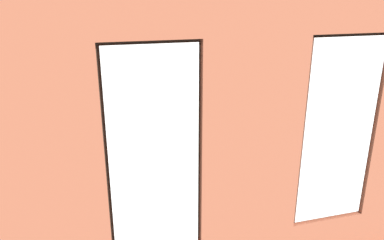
{
  "coord_description": "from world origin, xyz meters",
  "views": [
    {
      "loc": [
        1.51,
        5.86,
        3.12
      ],
      "look_at": [
        -0.04,
        0.4,
        1.15
      ],
      "focal_mm": 35.0,
      "sensor_mm": 36.0,
      "label": 1
    }
  ],
  "objects_px": {
    "couch_by_window": "(192,227)",
    "cup_ceramic": "(177,141)",
    "couch_left": "(300,141)",
    "remote_silver": "(187,143)",
    "papasan_chair": "(169,119)",
    "table_plant_small": "(193,141)",
    "media_console": "(14,184)",
    "tv_flatscreen": "(7,144)",
    "coffee_table": "(187,147)",
    "potted_plant_near_tv": "(44,199)",
    "potted_plant_foreground_right": "(46,126)",
    "potted_plant_beside_window_right": "(8,239)",
    "candle_jar": "(202,137)"
  },
  "relations": [
    {
      "from": "couch_by_window",
      "to": "cup_ceramic",
      "type": "bearing_deg",
      "value": -99.57
    },
    {
      "from": "couch_left",
      "to": "remote_silver",
      "type": "relative_size",
      "value": 10.45
    },
    {
      "from": "papasan_chair",
      "to": "remote_silver",
      "type": "bearing_deg",
      "value": 90.5
    },
    {
      "from": "table_plant_small",
      "to": "media_console",
      "type": "bearing_deg",
      "value": 7.62
    },
    {
      "from": "couch_left",
      "to": "tv_flatscreen",
      "type": "relative_size",
      "value": 1.6
    },
    {
      "from": "coffee_table",
      "to": "cup_ceramic",
      "type": "relative_size",
      "value": 14.14
    },
    {
      "from": "potted_plant_near_tv",
      "to": "potted_plant_foreground_right",
      "type": "height_order",
      "value": "potted_plant_near_tv"
    },
    {
      "from": "potted_plant_near_tv",
      "to": "potted_plant_beside_window_right",
      "type": "bearing_deg",
      "value": 73.89
    },
    {
      "from": "remote_silver",
      "to": "tv_flatscreen",
      "type": "distance_m",
      "value": 2.99
    },
    {
      "from": "remote_silver",
      "to": "papasan_chair",
      "type": "distance_m",
      "value": 1.45
    },
    {
      "from": "candle_jar",
      "to": "potted_plant_beside_window_right",
      "type": "relative_size",
      "value": 0.09
    },
    {
      "from": "cup_ceramic",
      "to": "papasan_chair",
      "type": "relative_size",
      "value": 0.08
    },
    {
      "from": "media_console",
      "to": "tv_flatscreen",
      "type": "bearing_deg",
      "value": -90.0
    },
    {
      "from": "potted_plant_beside_window_right",
      "to": "candle_jar",
      "type": "bearing_deg",
      "value": -138.58
    },
    {
      "from": "couch_by_window",
      "to": "couch_left",
      "type": "distance_m",
      "value": 3.55
    },
    {
      "from": "tv_flatscreen",
      "to": "papasan_chair",
      "type": "relative_size",
      "value": 0.99
    },
    {
      "from": "couch_left",
      "to": "papasan_chair",
      "type": "height_order",
      "value": "couch_left"
    },
    {
      "from": "coffee_table",
      "to": "potted_plant_foreground_right",
      "type": "distance_m",
      "value": 3.11
    },
    {
      "from": "potted_plant_foreground_right",
      "to": "remote_silver",
      "type": "bearing_deg",
      "value": 146.74
    },
    {
      "from": "candle_jar",
      "to": "potted_plant_near_tv",
      "type": "relative_size",
      "value": 0.1
    },
    {
      "from": "couch_by_window",
      "to": "potted_plant_foreground_right",
      "type": "height_order",
      "value": "couch_by_window"
    },
    {
      "from": "coffee_table",
      "to": "media_console",
      "type": "distance_m",
      "value": 2.94
    },
    {
      "from": "remote_silver",
      "to": "potted_plant_foreground_right",
      "type": "bearing_deg",
      "value": -24.5
    },
    {
      "from": "couch_by_window",
      "to": "media_console",
      "type": "distance_m",
      "value": 2.99
    },
    {
      "from": "tv_flatscreen",
      "to": "papasan_chair",
      "type": "xyz_separation_m",
      "value": [
        -2.88,
        -1.96,
        -0.51
      ]
    },
    {
      "from": "cup_ceramic",
      "to": "potted_plant_near_tv",
      "type": "bearing_deg",
      "value": 36.56
    },
    {
      "from": "couch_left",
      "to": "remote_silver",
      "type": "xyz_separation_m",
      "value": [
        2.25,
        -0.24,
        0.11
      ]
    },
    {
      "from": "cup_ceramic",
      "to": "tv_flatscreen",
      "type": "xyz_separation_m",
      "value": [
        2.74,
        0.59,
        0.49
      ]
    },
    {
      "from": "table_plant_small",
      "to": "remote_silver",
      "type": "distance_m",
      "value": 0.16
    },
    {
      "from": "couch_by_window",
      "to": "cup_ceramic",
      "type": "height_order",
      "value": "couch_by_window"
    },
    {
      "from": "remote_silver",
      "to": "potted_plant_foreground_right",
      "type": "height_order",
      "value": "potted_plant_foreground_right"
    },
    {
      "from": "table_plant_small",
      "to": "papasan_chair",
      "type": "height_order",
      "value": "papasan_chair"
    },
    {
      "from": "cup_ceramic",
      "to": "candle_jar",
      "type": "relative_size",
      "value": 0.94
    },
    {
      "from": "couch_by_window",
      "to": "media_console",
      "type": "height_order",
      "value": "couch_by_window"
    },
    {
      "from": "cup_ceramic",
      "to": "table_plant_small",
      "type": "relative_size",
      "value": 0.49
    },
    {
      "from": "coffee_table",
      "to": "potted_plant_near_tv",
      "type": "bearing_deg",
      "value": 33.23
    },
    {
      "from": "couch_by_window",
      "to": "tv_flatscreen",
      "type": "xyz_separation_m",
      "value": [
        2.33,
        -1.88,
        0.63
      ]
    },
    {
      "from": "cup_ceramic",
      "to": "potted_plant_foreground_right",
      "type": "height_order",
      "value": "potted_plant_foreground_right"
    },
    {
      "from": "couch_left",
      "to": "coffee_table",
      "type": "distance_m",
      "value": 2.27
    },
    {
      "from": "potted_plant_beside_window_right",
      "to": "potted_plant_near_tv",
      "type": "height_order",
      "value": "potted_plant_beside_window_right"
    },
    {
      "from": "couch_by_window",
      "to": "couch_left",
      "type": "xyz_separation_m",
      "value": [
        -2.82,
        -2.15,
        0.0
      ]
    },
    {
      "from": "cup_ceramic",
      "to": "potted_plant_beside_window_right",
      "type": "distance_m",
      "value": 3.57
    },
    {
      "from": "remote_silver",
      "to": "papasan_chair",
      "type": "height_order",
      "value": "papasan_chair"
    },
    {
      "from": "potted_plant_foreground_right",
      "to": "potted_plant_beside_window_right",
      "type": "bearing_deg",
      "value": 89.69
    },
    {
      "from": "papasan_chair",
      "to": "couch_left",
      "type": "bearing_deg",
      "value": 143.28
    },
    {
      "from": "tv_flatscreen",
      "to": "potted_plant_beside_window_right",
      "type": "distance_m",
      "value": 2.02
    },
    {
      "from": "tv_flatscreen",
      "to": "papasan_chair",
      "type": "bearing_deg",
      "value": -145.82
    },
    {
      "from": "potted_plant_beside_window_right",
      "to": "couch_by_window",
      "type": "bearing_deg",
      "value": -177.21
    },
    {
      "from": "media_console",
      "to": "potted_plant_near_tv",
      "type": "bearing_deg",
      "value": 118.11
    },
    {
      "from": "remote_silver",
      "to": "media_console",
      "type": "distance_m",
      "value": 2.94
    }
  ]
}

